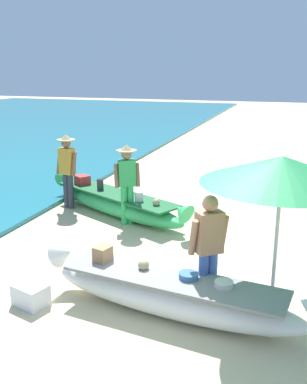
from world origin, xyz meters
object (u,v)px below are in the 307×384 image
Objects in this scene: boat_green_midground at (116,203)px; person_vendor_hatted at (127,179)px; cooler_box at (31,295)px; person_tourist_customer at (209,247)px; patio_umbrella_large at (282,171)px; boat_white_foreground at (172,294)px; person_vendor_assistant at (67,166)px.

person_vendor_hatted reaches higher than boat_green_midground.
person_tourist_customer is at bearing 32.29° from cooler_box.
patio_umbrella_large is at bearing -41.97° from person_vendor_hatted.
boat_green_midground reaches higher than cooler_box.
boat_green_midground is at bearing 122.71° from boat_white_foreground.
person_vendor_hatted is at bearing 138.03° from patio_umbrella_large.
person_vendor_assistant is at bearing 144.64° from patio_umbrella_large.
person_vendor_hatted reaches higher than cooler_box.
boat_green_midground is 2.32× the size of person_vendor_assistant.
boat_green_midground is 2.37× the size of person_vendor_hatted.
boat_green_midground is 5.42m from patio_umbrella_large.
patio_umbrella_large is (5.06, -3.59, 1.04)m from person_vendor_assistant.
person_vendor_hatted is 0.78× the size of patio_umbrella_large.
person_tourist_customer is at bearing -51.36° from person_vendor_hatted.
cooler_box is at bearing -68.26° from person_vendor_assistant.
person_vendor_hatted is (-1.94, 3.27, 0.72)m from boat_white_foreground.
boat_white_foreground is 1.78× the size of patio_umbrella_large.
person_tourist_customer is (2.37, -2.97, -0.07)m from person_vendor_hatted.
person_tourist_customer is at bearing 34.37° from boat_white_foreground.
person_tourist_customer is 0.93× the size of person_vendor_assistant.
person_vendor_assistant reaches higher than cooler_box.
boat_white_foreground is at bearing -57.29° from boat_green_midground.
patio_umbrella_large is (3.26, -2.93, 1.06)m from person_vendor_hatted.
boat_white_foreground is 2.05m from cooler_box.
person_vendor_hatted is at bearing 120.60° from boat_white_foreground.
person_tourist_customer is at bearing -177.59° from patio_umbrella_large.
patio_umbrella_large is at bearing 14.30° from boat_white_foreground.
patio_umbrella_large reaches higher than person_tourist_customer.
person_vendor_assistant is (-1.29, 0.13, 0.75)m from boat_green_midground.
boat_white_foreground is 3.87m from person_vendor_hatted.
cooler_box is at bearing -91.17° from person_vendor_hatted.
cooler_box is (-0.07, -3.67, -0.87)m from person_vendor_hatted.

